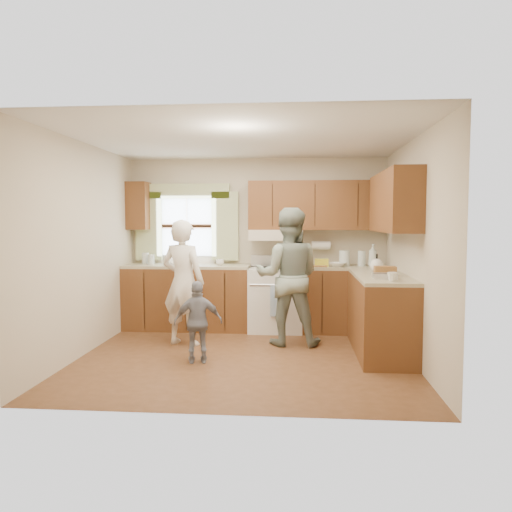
# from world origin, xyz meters

# --- Properties ---
(room) EXTENTS (3.80, 3.80, 3.80)m
(room) POSITION_xyz_m (0.00, 0.00, 1.25)
(room) COLOR #513019
(room) RESTS_ON ground
(kitchen_fixtures) EXTENTS (3.80, 2.25, 2.15)m
(kitchen_fixtures) POSITION_xyz_m (0.61, 1.08, 0.84)
(kitchen_fixtures) COLOR #44230E
(kitchen_fixtures) RESTS_ON ground
(stove) EXTENTS (0.76, 0.67, 1.07)m
(stove) POSITION_xyz_m (0.30, 1.44, 0.47)
(stove) COLOR silver
(stove) RESTS_ON ground
(woman_left) EXTENTS (0.67, 0.54, 1.60)m
(woman_left) POSITION_xyz_m (-0.84, 0.51, 0.80)
(woman_left) COLOR silver
(woman_left) RESTS_ON ground
(woman_right) EXTENTS (0.87, 0.69, 1.75)m
(woman_right) POSITION_xyz_m (0.49, 0.65, 0.87)
(woman_right) COLOR #284937
(woman_right) RESTS_ON ground
(child) EXTENTS (0.57, 0.33, 0.92)m
(child) POSITION_xyz_m (-0.49, -0.28, 0.46)
(child) COLOR gray
(child) RESTS_ON ground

